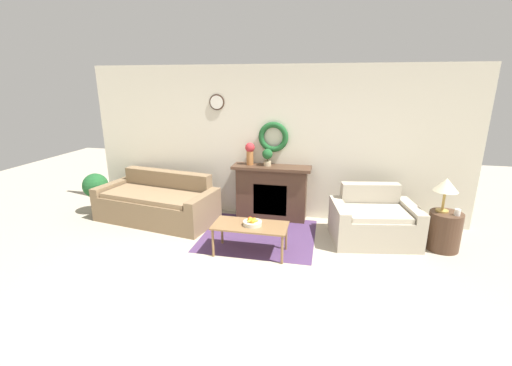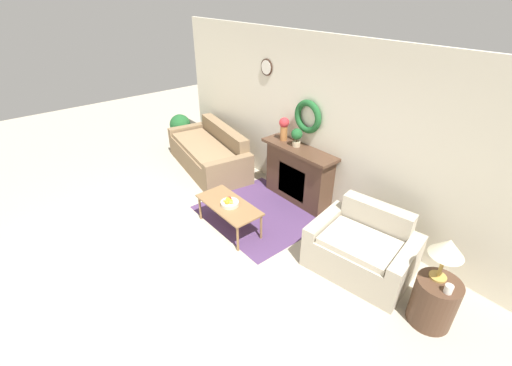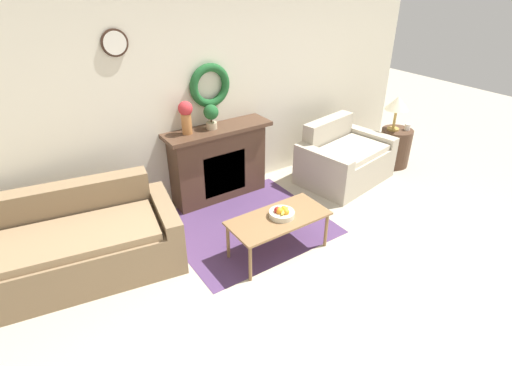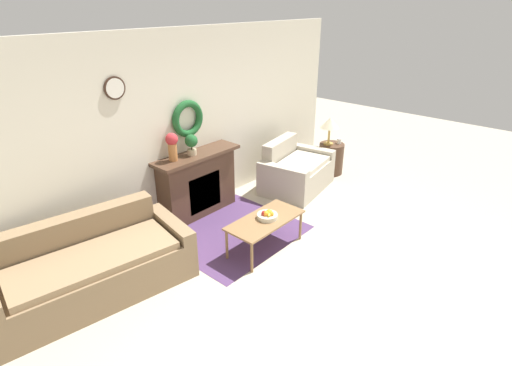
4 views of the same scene
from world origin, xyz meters
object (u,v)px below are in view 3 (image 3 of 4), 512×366
table_lamp (397,104)px  mug (407,127)px  side_table_by_loveseat (395,147)px  couch_left (68,247)px  loveseat_right (344,159)px  potted_plant_on_mantel (211,115)px  fireplace (219,162)px  fruit_bowl (282,213)px  vase_on_mantel_left (186,115)px  coffee_table (279,221)px

table_lamp → mug: table_lamp is taller
side_table_by_loveseat → mug: mug is taller
couch_left → loveseat_right: bearing=8.6°
table_lamp → potted_plant_on_mantel: (-2.73, 0.60, 0.19)m
fireplace → loveseat_right: fireplace is taller
table_lamp → fruit_bowl: bearing=-163.7°
fireplace → potted_plant_on_mantel: potted_plant_on_mantel is taller
side_table_by_loveseat → mug: 0.36m
table_lamp → mug: size_ratio=5.37×
potted_plant_on_mantel → vase_on_mantel_left: bearing=176.4°
table_lamp → coffee_table: bearing=-164.0°
fruit_bowl → potted_plant_on_mantel: potted_plant_on_mantel is taller
loveseat_right → fruit_bowl: bearing=-164.4°
coffee_table → side_table_by_loveseat: (2.78, 0.73, -0.11)m
side_table_by_loveseat → fireplace: bearing=166.2°
coffee_table → side_table_by_loveseat: bearing=14.8°
mug → potted_plant_on_mantel: (-2.89, 0.73, 0.54)m
couch_left → mug: couch_left is taller
table_lamp → vase_on_mantel_left: bearing=168.4°
table_lamp → vase_on_mantel_left: size_ratio=1.28×
fireplace → couch_left: size_ratio=0.62×
couch_left → potted_plant_on_mantel: bearing=23.9°
fruit_bowl → table_lamp: (2.69, 0.79, 0.48)m
fruit_bowl → side_table_by_loveseat: bearing=15.1°
fireplace → potted_plant_on_mantel: size_ratio=4.57×
fruit_bowl → side_table_by_loveseat: size_ratio=0.46×
table_lamp → mug: 0.40m
fireplace → fruit_bowl: size_ratio=5.19×
fruit_bowl → mug: bearing=13.0°
coffee_table → mug: mug is taller
fireplace → coffee_table: size_ratio=1.29×
loveseat_right → fruit_bowl: loveseat_right is taller
loveseat_right → side_table_by_loveseat: bearing=-15.4°
couch_left → loveseat_right: size_ratio=1.61×
mug → potted_plant_on_mantel: 3.03m
fireplace → vase_on_mantel_left: size_ratio=3.50×
table_lamp → loveseat_right: bearing=177.0°
side_table_by_loveseat → table_lamp: size_ratio=1.14×
fireplace → mug: (2.81, -0.74, 0.13)m
potted_plant_on_mantel → couch_left: bearing=-165.7°
vase_on_mantel_left → potted_plant_on_mantel: 0.32m
couch_left → mug: size_ratio=23.76×
table_lamp → mug: bearing=-38.2°
side_table_by_loveseat → mug: bearing=-37.9°
loveseat_right → potted_plant_on_mantel: size_ratio=4.60×
couch_left → side_table_by_loveseat: couch_left is taller
fireplace → loveseat_right: 1.82m
loveseat_right → vase_on_mantel_left: 2.37m
couch_left → vase_on_mantel_left: bearing=27.3°
coffee_table → fireplace: bearing=87.2°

